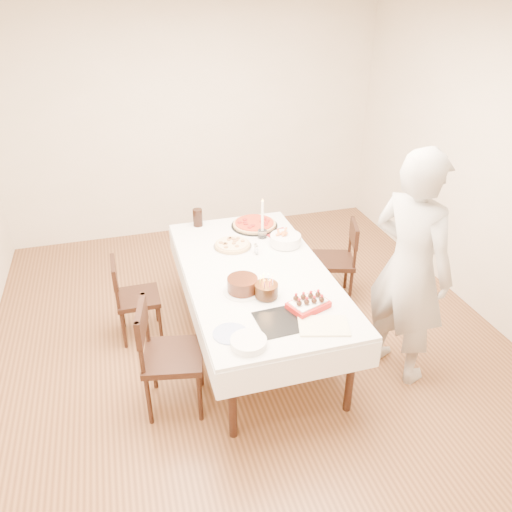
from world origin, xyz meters
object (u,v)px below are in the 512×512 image
object	(u,v)px
person	(410,269)
cola_glass	(198,218)
layer_cake	(242,285)
chair_left_savory	(138,298)
chair_left_dessert	(173,357)
dining_table	(256,308)
strawberry_box	(308,304)
pizza_pepperoni	(254,224)
chair_right_savory	(333,261)
birthday_cake	(266,286)
pizza_white	(233,245)
taper_candle	(262,218)
pasta_bowl	(285,240)

from	to	relation	value
person	cola_glass	distance (m)	2.07
person	layer_cake	xyz separation A→B (m)	(-1.21, 0.34, -0.13)
chair_left_savory	layer_cake	distance (m)	1.12
chair_left_dessert	person	size ratio (longest dim) A/B	0.48
dining_table	person	bearing A→B (deg)	-30.61
dining_table	strawberry_box	xyz separation A→B (m)	(0.22, -0.61, 0.41)
chair_left_savory	pizza_pepperoni	world-z (taller)	pizza_pepperoni
chair_right_savory	chair_left_dessert	world-z (taller)	chair_left_dessert
birthday_cake	pizza_pepperoni	bearing A→B (deg)	78.16
pizza_pepperoni	birthday_cake	world-z (taller)	birthday_cake
dining_table	chair_right_savory	size ratio (longest dim) A/B	2.57
chair_right_savory	pizza_pepperoni	world-z (taller)	chair_right_savory
pizza_white	taper_candle	world-z (taller)	taper_candle
pizza_pepperoni	cola_glass	xyz separation A→B (m)	(-0.52, 0.17, 0.06)
layer_cake	person	bearing A→B (deg)	-15.70
chair_left_dessert	taper_candle	distance (m)	1.55
taper_candle	dining_table	bearing A→B (deg)	-111.71
person	strawberry_box	bearing A→B (deg)	68.09
person	layer_cake	bearing A→B (deg)	52.10
pizza_white	dining_table	bearing A→B (deg)	-79.35
birthday_cake	dining_table	bearing A→B (deg)	85.35
pizza_white	cola_glass	distance (m)	0.57
dining_table	taper_candle	size ratio (longest dim) A/B	5.50
chair_right_savory	pasta_bowl	bearing A→B (deg)	-147.80
chair_left_dessert	person	world-z (taller)	person
chair_left_dessert	pizza_white	xyz separation A→B (m)	(0.69, 0.97, 0.32)
chair_left_dessert	birthday_cake	distance (m)	0.85
cola_glass	chair_left_dessert	bearing A→B (deg)	-107.57
cola_glass	birthday_cake	bearing A→B (deg)	-78.88
chair_right_savory	strawberry_box	distance (m)	1.38
dining_table	chair_left_savory	size ratio (longest dim) A/B	2.72
pasta_bowl	chair_right_savory	bearing A→B (deg)	14.29
chair_left_dessert	pasta_bowl	world-z (taller)	chair_left_dessert
pizza_white	strawberry_box	size ratio (longest dim) A/B	1.19
chair_left_dessert	cola_glass	distance (m)	1.62
taper_candle	strawberry_box	distance (m)	1.19
chair_left_savory	cola_glass	distance (m)	0.97
dining_table	pizza_pepperoni	bearing A→B (deg)	74.86
pasta_bowl	strawberry_box	bearing A→B (deg)	-99.45
chair_left_savory	taper_candle	size ratio (longest dim) A/B	2.02
chair_right_savory	pizza_white	world-z (taller)	chair_right_savory
taper_candle	strawberry_box	size ratio (longest dim) A/B	1.36
taper_candle	layer_cake	distance (m)	0.94
dining_table	pasta_bowl	world-z (taller)	pasta_bowl
chair_left_dessert	pizza_white	size ratio (longest dim) A/B	2.65
pasta_bowl	cola_glass	xyz separation A→B (m)	(-0.68, 0.61, 0.03)
cola_glass	taper_candle	bearing A→B (deg)	-38.38
pizza_pepperoni	strawberry_box	distance (m)	1.42
chair_left_dessert	taper_candle	bearing A→B (deg)	-121.42
chair_left_dessert	cola_glass	bearing A→B (deg)	-96.28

